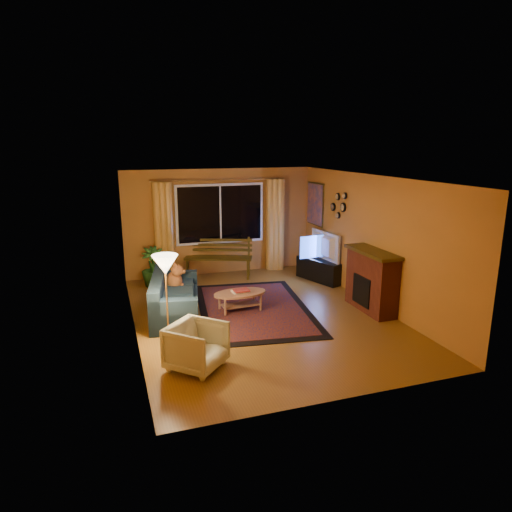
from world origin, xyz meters
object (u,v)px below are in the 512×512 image
object	(u,v)px
bench	(219,268)
coffee_table	(240,301)
tv_console	(320,270)
sofa	(175,296)
floor_lamp	(167,301)
armchair	(197,344)

from	to	relation	value
bench	coffee_table	bearing A→B (deg)	-72.80
bench	tv_console	xyz separation A→B (m)	(2.15, -0.99, 0.02)
sofa	coffee_table	xyz separation A→B (m)	(1.19, -0.12, -0.20)
floor_lamp	tv_console	xyz separation A→B (m)	(3.79, 2.34, -0.47)
floor_lamp	tv_console	size ratio (longest dim) A/B	1.21
tv_console	coffee_table	bearing A→B (deg)	-169.57
armchair	tv_console	distance (m)	4.80
coffee_table	tv_console	xyz separation A→B (m)	(2.30, 1.29, 0.07)
bench	floor_lamp	world-z (taller)	floor_lamp
sofa	floor_lamp	size ratio (longest dim) A/B	1.30
coffee_table	bench	bearing A→B (deg)	86.09
bench	sofa	world-z (taller)	sofa
coffee_table	floor_lamp	bearing A→B (deg)	-144.66
sofa	armchair	xyz separation A→B (m)	(-0.03, -2.09, -0.02)
floor_lamp	armchair	bearing A→B (deg)	-73.75
bench	armchair	bearing A→B (deg)	-86.79
sofa	tv_console	bearing A→B (deg)	29.38
bench	floor_lamp	size ratio (longest dim) A/B	1.08
armchair	bench	bearing A→B (deg)	26.22
bench	floor_lamp	xyz separation A→B (m)	(-1.64, -3.33, 0.49)
tv_console	bench	bearing A→B (deg)	136.42
bench	coffee_table	xyz separation A→B (m)	(-0.16, -2.28, -0.05)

